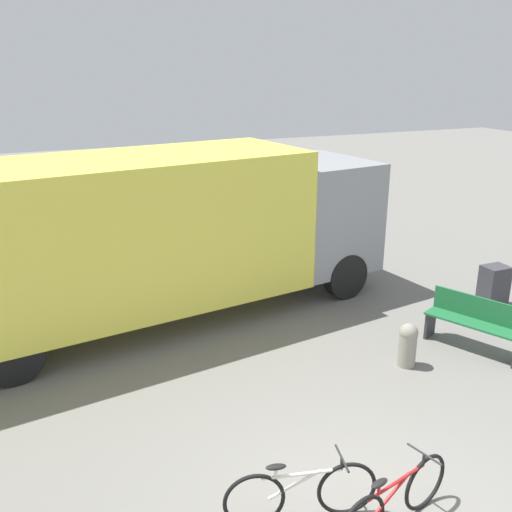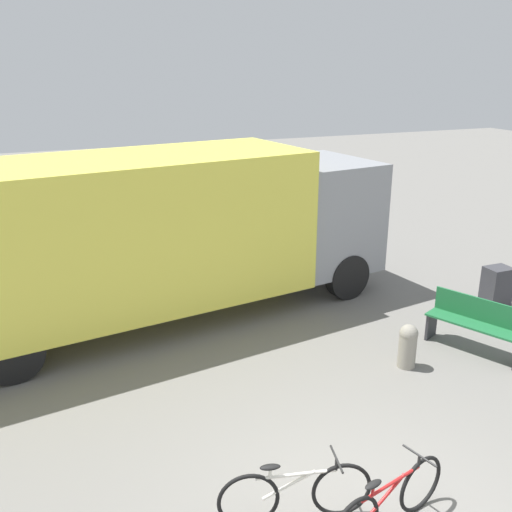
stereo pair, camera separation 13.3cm
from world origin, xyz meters
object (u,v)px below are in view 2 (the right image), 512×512
at_px(utility_box, 496,288).
at_px(delivery_truck, 155,231).
at_px(bicycle_near, 295,493).
at_px(bollard_near_bench, 408,344).
at_px(bicycle_middle, 389,503).
at_px(park_bench, 477,323).

bearing_deg(utility_box, delivery_truck, 161.95).
relative_size(bicycle_near, utility_box, 1.93).
relative_size(delivery_truck, bollard_near_bench, 12.76).
relative_size(bicycle_near, bicycle_middle, 1.01).
bearing_deg(park_bench, bicycle_near, 92.89).
xyz_separation_m(park_bench, utility_box, (1.66, 1.26, -0.08)).
distance_m(delivery_truck, bollard_near_bench, 4.88).
bearing_deg(bicycle_near, bollard_near_bench, 49.21).
xyz_separation_m(delivery_truck, bollard_near_bench, (3.28, -3.35, -1.35)).
height_order(delivery_truck, bicycle_middle, delivery_truck).
bearing_deg(delivery_truck, bicycle_middle, -88.99).
bearing_deg(bollard_near_bench, bicycle_near, -143.62).
bearing_deg(delivery_truck, park_bench, -43.75).
bearing_deg(utility_box, bicycle_near, -149.88).
height_order(delivery_truck, bollard_near_bench, delivery_truck).
distance_m(bicycle_near, bollard_near_bench, 3.86).
relative_size(delivery_truck, bicycle_middle, 5.75).
xyz_separation_m(bicycle_near, bollard_near_bench, (3.10, 2.29, 0.04)).
height_order(delivery_truck, park_bench, delivery_truck).
xyz_separation_m(bicycle_near, utility_box, (6.17, 3.58, 0.07)).
relative_size(bicycle_middle, utility_box, 1.92).
distance_m(delivery_truck, park_bench, 5.87).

